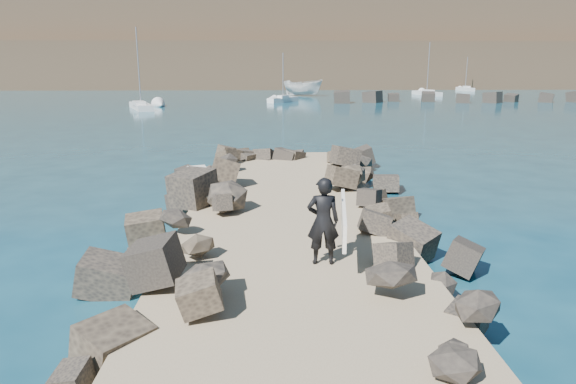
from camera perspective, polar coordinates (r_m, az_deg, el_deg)
name	(u,v)px	position (r m, az deg, el deg)	size (l,w,h in m)	color
ground	(287,232)	(15.58, -0.13, -4.47)	(800.00, 800.00, 0.00)	#0F384C
jetty	(289,245)	(13.60, 0.15, -5.93)	(6.00, 26.00, 0.60)	#8C7759
riprap_left	(182,233)	(14.20, -11.74, -4.51)	(2.60, 22.00, 1.00)	black
riprap_right	(394,231)	(14.40, 11.72, -4.25)	(2.60, 22.00, 1.00)	black
breakwater_secondary	(529,98)	(78.40, 25.25, 9.47)	(52.00, 4.00, 1.20)	black
headland	(301,30)	(175.44, 1.46, 17.55)	(360.00, 140.00, 32.00)	#2D4919
surfboard_resting	(206,184)	(17.37, -9.13, 0.85)	(0.64, 2.56, 0.09)	silver
boat_imported	(303,88)	(85.38, 1.66, 11.52)	(2.60, 6.91, 2.67)	silver
surfer_with_board	(326,221)	(11.32, 4.24, -3.20)	(0.99, 2.44, 1.97)	black
sailboat_a	(141,106)	(61.76, -16.03, 9.15)	(4.40, 7.73, 9.16)	silver
sailboat_d	(427,93)	(89.89, 15.17, 10.54)	(3.22, 7.40, 8.70)	silver
sailboat_b	(283,100)	(70.74, -0.55, 10.23)	(4.39, 4.84, 6.65)	silver
sailboat_f	(465,89)	(108.04, 19.09, 10.76)	(1.96, 5.46, 6.63)	silver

